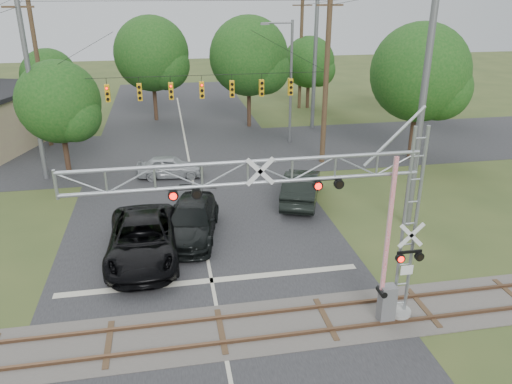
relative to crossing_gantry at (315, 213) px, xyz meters
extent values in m
plane|color=#364620|center=(-3.25, -1.64, -4.70)|extent=(160.00, 160.00, 0.00)
cube|color=#242427|center=(-3.25, 8.36, -4.69)|extent=(14.00, 90.00, 0.02)
cube|color=#242427|center=(-3.25, 22.36, -4.69)|extent=(90.00, 12.00, 0.02)
cube|color=#4E4A43|center=(-3.25, 0.36, -4.68)|extent=(90.00, 3.20, 0.05)
cube|color=brown|center=(-3.25, -0.36, -4.61)|extent=(90.00, 0.12, 0.14)
cube|color=brown|center=(-3.25, 1.08, -4.61)|extent=(90.00, 0.12, 0.14)
cylinder|color=gray|center=(3.54, 0.06, -4.55)|extent=(0.94, 0.94, 0.31)
cube|color=silver|center=(3.49, -0.25, -2.46)|extent=(0.47, 0.03, 0.37)
cube|color=slate|center=(2.91, -0.15, -3.92)|extent=(0.57, 0.47, 1.56)
cube|color=red|center=(2.65, -0.15, -0.74)|extent=(0.15, 0.09, 5.22)
cylinder|color=slate|center=(-12.75, 18.36, 1.05)|extent=(0.32, 0.32, 11.50)
cylinder|color=#42281E|center=(6.25, 18.36, 1.05)|extent=(0.36, 0.36, 11.50)
cylinder|color=black|center=(-3.25, 18.36, 1.76)|extent=(19.00, 0.03, 0.03)
cube|color=#EEA910|center=(-10.25, 18.36, 0.81)|extent=(0.30, 0.30, 1.10)
cube|color=#EEA910|center=(-8.25, 18.36, 0.81)|extent=(0.30, 0.30, 1.10)
cube|color=#EEA910|center=(-6.25, 18.36, 0.81)|extent=(0.30, 0.30, 1.10)
cube|color=#EEA910|center=(-4.25, 18.36, 0.81)|extent=(0.30, 0.30, 1.10)
cube|color=#EEA910|center=(-2.25, 18.36, 0.81)|extent=(0.30, 0.30, 1.10)
cube|color=#EEA910|center=(-0.25, 18.36, 0.81)|extent=(0.30, 0.30, 1.10)
cube|color=#EEA910|center=(1.75, 18.36, 0.81)|extent=(0.30, 0.30, 1.10)
cube|color=#EEA910|center=(3.75, 18.36, 0.81)|extent=(0.30, 0.30, 1.10)
imported|color=black|center=(-6.14, 6.48, -3.75)|extent=(3.20, 6.86, 1.90)
imported|color=black|center=(-3.78, 8.28, -3.84)|extent=(3.51, 6.31, 1.73)
imported|color=#9FA3A6|center=(-4.66, 17.17, -3.97)|extent=(4.43, 2.09, 1.46)
imported|color=black|center=(2.83, 11.66, -3.79)|extent=(3.72, 5.85, 1.82)
cylinder|color=slate|center=(5.14, 23.67, 0.06)|extent=(0.21, 0.21, 9.53)
cylinder|color=slate|center=(4.09, 23.67, 4.62)|extent=(2.12, 0.13, 0.13)
cube|color=slate|center=(3.03, 23.67, 4.57)|extent=(0.64, 0.26, 0.16)
cylinder|color=#42281E|center=(-13.93, 26.32, 1.35)|extent=(0.34, 0.34, 12.11)
cylinder|color=slate|center=(8.30, 27.83, 2.24)|extent=(0.34, 0.34, 13.88)
cylinder|color=slate|center=(7.60, 7.54, 1.56)|extent=(0.34, 0.34, 12.53)
cylinder|color=#42281E|center=(9.23, 35.81, 0.74)|extent=(0.34, 0.34, 10.89)
cube|color=#42281E|center=(9.23, 35.81, 5.49)|extent=(2.00, 0.12, 0.12)
cylinder|color=#3C281B|center=(-14.69, 33.00, -3.12)|extent=(0.36, 0.36, 3.16)
sphere|color=#144413|center=(-14.69, 33.00, -0.25)|extent=(4.88, 4.88, 4.88)
cylinder|color=#3C281B|center=(-11.47, 19.27, -2.97)|extent=(0.36, 0.36, 3.47)
sphere|color=#144413|center=(-11.47, 19.27, 0.19)|extent=(5.36, 5.36, 5.36)
cylinder|color=#3C281B|center=(-5.59, 33.26, -2.50)|extent=(0.36, 0.36, 4.39)
sphere|color=#144413|center=(-5.59, 33.26, 1.49)|extent=(6.79, 6.79, 6.79)
cylinder|color=#3C281B|center=(2.76, 29.33, -2.48)|extent=(0.36, 0.36, 4.45)
sphere|color=#144413|center=(2.76, 29.33, 1.56)|extent=(6.87, 6.87, 6.87)
cylinder|color=#3C281B|center=(10.14, 35.86, -3.02)|extent=(0.36, 0.36, 3.36)
sphere|color=#144413|center=(10.14, 35.86, 0.03)|extent=(5.19, 5.19, 5.19)
cylinder|color=#3C281B|center=(12.95, 18.08, -2.48)|extent=(0.36, 0.36, 4.44)
sphere|color=#144413|center=(12.95, 18.08, 1.56)|extent=(6.87, 6.87, 6.87)
cylinder|color=#3C281B|center=(19.21, 28.52, -2.66)|extent=(0.36, 0.36, 4.09)
sphere|color=#144413|center=(19.21, 28.52, 1.06)|extent=(6.32, 6.32, 6.32)
camera|label=1|loc=(-4.72, -14.61, 6.96)|focal=35.00mm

